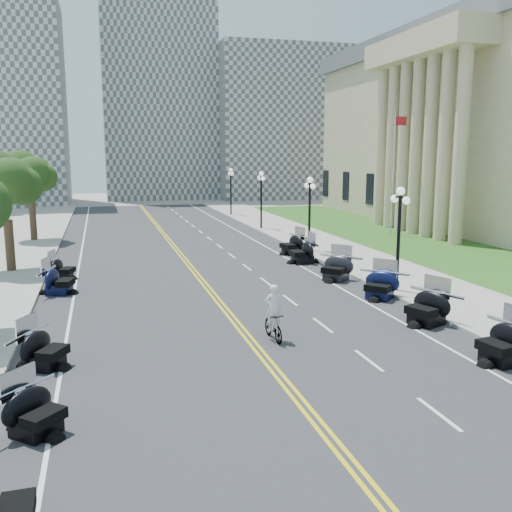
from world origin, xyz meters
TOP-DOWN VIEW (x-y plane):
  - ground at (0.00, 0.00)m, footprint 160.00×160.00m
  - road at (0.00, 10.00)m, footprint 16.00×90.00m
  - centerline_yellow_a at (-0.12, 10.00)m, footprint 0.12×90.00m
  - centerline_yellow_b at (0.12, 10.00)m, footprint 0.12×90.00m
  - edge_line_north at (6.40, 10.00)m, footprint 0.12×90.00m
  - edge_line_south at (-6.40, 10.00)m, footprint 0.12×90.00m
  - lane_dash_4 at (3.20, -8.00)m, footprint 0.12×2.00m
  - lane_dash_5 at (3.20, -4.00)m, footprint 0.12×2.00m
  - lane_dash_6 at (3.20, 0.00)m, footprint 0.12×2.00m
  - lane_dash_7 at (3.20, 4.00)m, footprint 0.12×2.00m
  - lane_dash_8 at (3.20, 8.00)m, footprint 0.12×2.00m
  - lane_dash_9 at (3.20, 12.00)m, footprint 0.12×2.00m
  - lane_dash_10 at (3.20, 16.00)m, footprint 0.12×2.00m
  - lane_dash_11 at (3.20, 20.00)m, footprint 0.12×2.00m
  - lane_dash_12 at (3.20, 24.00)m, footprint 0.12×2.00m
  - lane_dash_13 at (3.20, 28.00)m, footprint 0.12×2.00m
  - lane_dash_14 at (3.20, 32.00)m, footprint 0.12×2.00m
  - lane_dash_15 at (3.20, 36.00)m, footprint 0.12×2.00m
  - lane_dash_16 at (3.20, 40.00)m, footprint 0.12×2.00m
  - lane_dash_17 at (3.20, 44.00)m, footprint 0.12×2.00m
  - lane_dash_18 at (3.20, 48.00)m, footprint 0.12×2.00m
  - lane_dash_19 at (3.20, 52.00)m, footprint 0.12×2.00m
  - sidewalk_north at (10.50, 10.00)m, footprint 5.00×90.00m
  - lawn at (17.50, 18.00)m, footprint 9.00×60.00m
  - distant_block_b at (4.00, 68.00)m, footprint 16.00×12.00m
  - distant_block_c at (22.00, 65.00)m, footprint 20.00×14.00m
  - street_lamp_2 at (8.60, 4.00)m, footprint 0.50×1.20m
  - street_lamp_3 at (8.60, 16.00)m, footprint 0.50×1.20m
  - street_lamp_4 at (8.60, 28.00)m, footprint 0.50×1.20m
  - street_lamp_5 at (8.60, 40.00)m, footprint 0.50×1.20m
  - flagpole at (18.00, 22.00)m, footprint 1.10×0.20m
  - tree_3 at (-10.00, 14.00)m, footprint 4.80×4.80m
  - tree_4 at (-10.00, 26.00)m, footprint 4.80×4.80m
  - motorcycle_n_4 at (7.22, -5.33)m, footprint 2.42×2.42m
  - motorcycle_n_5 at (7.18, -0.94)m, footprint 2.79×2.79m
  - motorcycle_n_6 at (7.29, 3.18)m, footprint 2.92×2.92m
  - motorcycle_n_7 at (6.87, 7.32)m, footprint 3.02×3.02m
  - motorcycle_n_8 at (6.81, 12.34)m, footprint 2.23×2.23m
  - motorcycle_n_9 at (7.20, 15.43)m, footprint 2.51×2.51m
  - motorcycle_s_4 at (-6.71, -6.41)m, footprint 2.57×2.57m
  - motorcycle_s_5 at (-6.89, -1.91)m, footprint 2.60×2.60m
  - motorcycle_s_7 at (-7.09, 8.05)m, footprint 2.50×2.50m
  - motorcycle_s_8 at (-7.13, 11.33)m, footprint 2.32×2.32m
  - bicycle at (0.81, -1.20)m, footprint 0.58×1.77m
  - cyclist_rider at (0.81, -1.20)m, footprint 0.62×0.41m

SIDE VIEW (x-z plane):
  - ground at x=0.00m, z-range 0.00..0.00m
  - road at x=0.00m, z-range 0.00..0.01m
  - centerline_yellow_a at x=-0.12m, z-range 0.01..0.01m
  - centerline_yellow_b at x=0.12m, z-range 0.01..0.01m
  - edge_line_north at x=6.40m, z-range 0.01..0.01m
  - edge_line_south at x=-6.40m, z-range 0.01..0.01m
  - lane_dash_4 at x=3.20m, z-range 0.01..0.01m
  - lane_dash_5 at x=3.20m, z-range 0.01..0.01m
  - lane_dash_6 at x=3.20m, z-range 0.01..0.01m
  - lane_dash_7 at x=3.20m, z-range 0.01..0.01m
  - lane_dash_8 at x=3.20m, z-range 0.01..0.01m
  - lane_dash_9 at x=3.20m, z-range 0.01..0.01m
  - lane_dash_10 at x=3.20m, z-range 0.01..0.01m
  - lane_dash_11 at x=3.20m, z-range 0.01..0.01m
  - lane_dash_12 at x=3.20m, z-range 0.01..0.01m
  - lane_dash_13 at x=3.20m, z-range 0.01..0.01m
  - lane_dash_14 at x=3.20m, z-range 0.01..0.01m
  - lane_dash_15 at x=3.20m, z-range 0.01..0.01m
  - lane_dash_16 at x=3.20m, z-range 0.01..0.01m
  - lane_dash_17 at x=3.20m, z-range 0.01..0.01m
  - lane_dash_18 at x=3.20m, z-range 0.01..0.01m
  - lane_dash_19 at x=3.20m, z-range 0.01..0.01m
  - lawn at x=17.50m, z-range 0.00..0.10m
  - sidewalk_north at x=10.50m, z-range 0.00..0.15m
  - bicycle at x=0.81m, z-range 0.00..1.05m
  - motorcycle_s_4 at x=-6.71m, z-range 0.00..1.27m
  - motorcycle_s_8 at x=-7.13m, z-range 0.00..1.28m
  - motorcycle_s_5 at x=-6.89m, z-range 0.00..1.34m
  - motorcycle_s_7 at x=-7.09m, z-range 0.00..1.42m
  - motorcycle_n_6 at x=7.29m, z-range 0.00..1.44m
  - motorcycle_n_4 at x=7.22m, z-range 0.00..1.47m
  - motorcycle_n_9 at x=7.20m, z-range 0.00..1.47m
  - motorcycle_n_7 at x=6.87m, z-range 0.00..1.50m
  - motorcycle_n_5 at x=7.18m, z-range 0.00..1.50m
  - motorcycle_n_8 at x=6.81m, z-range 0.00..1.54m
  - cyclist_rider at x=0.81m, z-range 1.05..2.76m
  - street_lamp_2 at x=8.60m, z-range 0.15..5.05m
  - street_lamp_3 at x=8.60m, z-range 0.15..5.05m
  - street_lamp_4 at x=8.60m, z-range 0.15..5.05m
  - street_lamp_5 at x=8.60m, z-range 0.15..5.05m
  - tree_3 at x=-10.00m, z-range 0.15..9.35m
  - tree_4 at x=-10.00m, z-range 0.15..9.35m
  - flagpole at x=18.00m, z-range 0.00..10.00m
  - distant_block_c at x=22.00m, z-range 0.00..22.00m
  - distant_block_b at x=4.00m, z-range 0.00..30.00m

